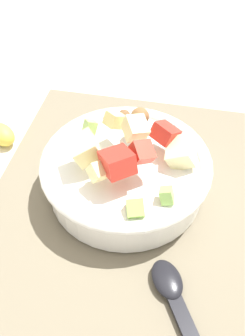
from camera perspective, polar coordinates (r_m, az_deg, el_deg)
ground_plane at (r=0.61m, az=-1.26°, el=-4.46°), size 2.40×2.40×0.00m
placemat at (r=0.61m, az=-1.26°, el=-4.28°), size 0.49×0.38×0.01m
salad_bowl at (r=0.59m, az=0.05°, el=-0.41°), size 0.25×0.25×0.12m
serving_spoon at (r=0.51m, az=7.85°, el=-19.69°), size 0.21×0.13×0.01m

